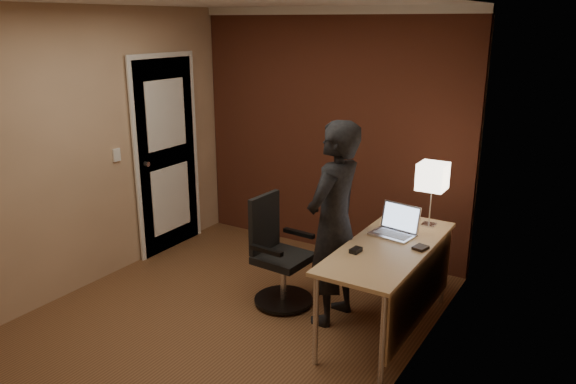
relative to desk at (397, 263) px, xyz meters
The scene contains 8 objects.
room 1.92m from the desk, 150.09° to the left, with size 4.00×4.00×4.00m.
desk is the anchor object (origin of this frame).
desk_lamp 0.80m from the desk, 85.01° to the left, with size 0.22×0.22×0.54m.
laptop 0.34m from the desk, 114.06° to the left, with size 0.37×0.31×0.23m.
mouse 0.37m from the desk, 132.05° to the right, with size 0.06×0.10×0.03m, color black.
wallet 0.22m from the desk, 18.12° to the left, with size 0.09×0.11×0.02m, color black.
office_chair 1.07m from the desk, behind, with size 0.51×0.54×0.93m.
person 0.57m from the desk, behind, with size 0.60×0.40×1.66m, color black.
Camera 1 is at (2.58, -3.11, 2.36)m, focal length 35.00 mm.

